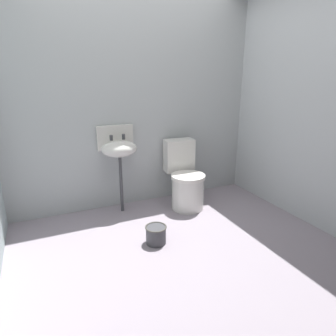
# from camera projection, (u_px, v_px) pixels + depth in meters

# --- Properties ---
(ground_plane) EXTENTS (3.37, 2.82, 0.08)m
(ground_plane) POSITION_uv_depth(u_px,v_px,m) (182.00, 254.00, 2.71)
(ground_plane) COLOR gray
(wall_back) EXTENTS (3.37, 0.10, 2.42)m
(wall_back) POSITION_uv_depth(u_px,v_px,m) (134.00, 104.00, 3.43)
(wall_back) COLOR #ADB3B3
(wall_back) RESTS_ON ground
(wall_right) EXTENTS (0.10, 2.62, 2.42)m
(wall_right) POSITION_uv_depth(u_px,v_px,m) (312.00, 108.00, 3.02)
(wall_right) COLOR #B3B9BB
(wall_right) RESTS_ON ground
(toilet_near_wall) EXTENTS (0.43, 0.62, 0.78)m
(toilet_near_wall) POSITION_uv_depth(u_px,v_px,m) (185.00, 180.00, 3.54)
(toilet_near_wall) COLOR silver
(toilet_near_wall) RESTS_ON ground
(sink) EXTENTS (0.42, 0.35, 0.99)m
(sink) POSITION_uv_depth(u_px,v_px,m) (119.00, 148.00, 3.28)
(sink) COLOR #3E3E43
(sink) RESTS_ON ground
(bucket) EXTENTS (0.21, 0.21, 0.18)m
(bucket) POSITION_uv_depth(u_px,v_px,m) (156.00, 234.00, 2.78)
(bucket) COLOR #3E3E43
(bucket) RESTS_ON ground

